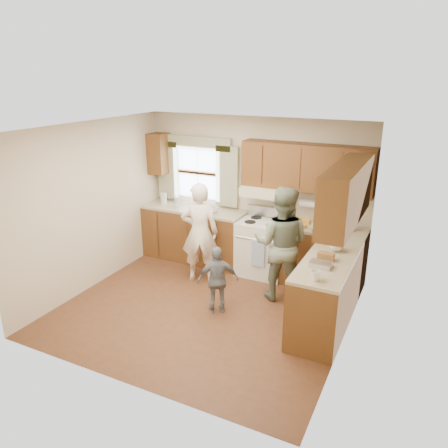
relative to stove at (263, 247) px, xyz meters
The scene contains 6 objects.
room 1.66m from the stove, 101.81° to the right, with size 3.80×3.80×3.80m.
kitchen_fixtures 0.60m from the stove, 48.91° to the right, with size 3.80×2.25×2.15m.
stove is the anchor object (origin of this frame).
woman_left 1.09m from the stove, 141.48° to the right, with size 0.58×0.38×1.59m, color white.
woman_right 0.91m from the stove, 51.51° to the right, with size 0.82×0.64×1.68m, color #233A2E.
child 1.43m from the stove, 94.18° to the right, with size 0.56×0.23×0.96m, color slate.
Camera 1 is at (2.61, -4.74, 3.15)m, focal length 35.00 mm.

